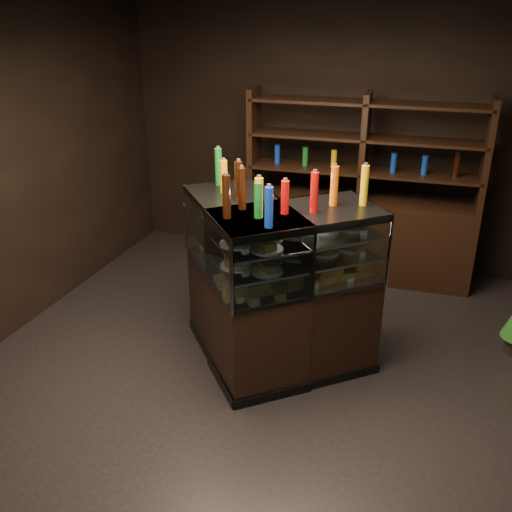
# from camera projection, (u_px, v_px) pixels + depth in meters

# --- Properties ---
(ground) EXTENTS (5.00, 5.00, 0.00)m
(ground) POSITION_uv_depth(u_px,v_px,m) (277.00, 373.00, 4.74)
(ground) COLOR black
(ground) RESTS_ON ground
(room_shell) EXTENTS (5.02, 5.02, 3.01)m
(room_shell) POSITION_uv_depth(u_px,v_px,m) (281.00, 141.00, 3.94)
(room_shell) COLOR black
(room_shell) RESTS_ON ground
(display_case) EXTENTS (1.80, 1.41, 1.41)m
(display_case) POSITION_uv_depth(u_px,v_px,m) (269.00, 314.00, 4.68)
(display_case) COLOR black
(display_case) RESTS_ON ground
(food_display) EXTENTS (1.41, 1.01, 0.44)m
(food_display) POSITION_uv_depth(u_px,v_px,m) (269.00, 249.00, 4.44)
(food_display) COLOR #BD9144
(food_display) RESTS_ON display_case
(bottles_top) EXTENTS (1.24, 0.87, 0.30)m
(bottles_top) POSITION_uv_depth(u_px,v_px,m) (270.00, 189.00, 4.24)
(bottles_top) COLOR silver
(bottles_top) RESTS_ON display_case
(back_shelving) EXTENTS (2.43, 0.54, 2.00)m
(back_shelving) POSITION_uv_depth(u_px,v_px,m) (358.00, 225.00, 6.17)
(back_shelving) COLOR black
(back_shelving) RESTS_ON ground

